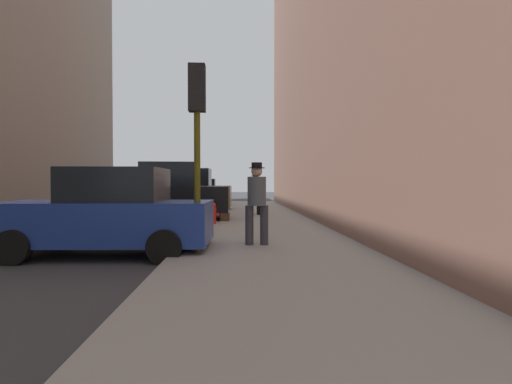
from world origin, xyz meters
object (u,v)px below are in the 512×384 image
parked_bronze_suv (187,192)px  pedestrian_with_fedora (255,192)px  parked_black_suv (167,196)px  duffel_bag (225,217)px  fire_hydrant (213,213)px  pedestrian_with_beanie (257,199)px  parked_dark_green_sedan (199,193)px  traffic_light (197,117)px  parked_blue_sedan (109,214)px

parked_bronze_suv → pedestrian_with_fedora: (3.36, -3.86, 0.10)m
parked_black_suv → duffel_bag: size_ratio=10.61×
parked_black_suv → duffel_bag: 2.38m
parked_black_suv → parked_bronze_suv: (0.00, 5.90, 0.00)m
parked_bronze_suv → fire_hydrant: size_ratio=6.61×
parked_bronze_suv → pedestrian_with_beanie: parked_bronze_suv is taller
fire_hydrant → pedestrian_with_fedora: 4.12m
parked_bronze_suv → duffel_bag: size_ratio=10.58×
parked_black_suv → pedestrian_with_beanie: bearing=-64.2°
parked_bronze_suv → pedestrian_with_beanie: bearing=-76.0°
parked_bronze_suv → pedestrian_with_fedora: 5.12m
pedestrian_with_fedora → parked_dark_green_sedan: bearing=108.8°
parked_bronze_suv → pedestrian_with_beanie: size_ratio=2.62×
parked_dark_green_sedan → traffic_light: bearing=-84.5°
duffel_bag → pedestrian_with_beanie: bearing=-81.3°
parked_bronze_suv → traffic_light: size_ratio=1.29×
parked_blue_sedan → parked_bronze_suv: (-0.00, 12.53, 0.18)m
parked_bronze_suv → parked_dark_green_sedan: 6.01m
parked_blue_sedan → pedestrian_with_beanie: size_ratio=2.39×
parked_dark_green_sedan → pedestrian_with_beanie: 18.46m
parked_black_suv → parked_bronze_suv: same height
parked_dark_green_sedan → duffel_bag: size_ratio=9.61×
parked_black_suv → traffic_light: size_ratio=1.30×
traffic_light → fire_hydrant: bearing=90.5°
parked_blue_sedan → pedestrian_with_fedora: 9.30m
fire_hydrant → pedestrian_with_beanie: bearing=-74.9°
parked_blue_sedan → traffic_light: traffic_light is taller
parked_blue_sedan → parked_bronze_suv: 12.53m
pedestrian_with_fedora → pedestrian_with_beanie: 8.34m
pedestrian_with_fedora → parked_bronze_suv: bearing=131.0°
parked_blue_sedan → duffel_bag: size_ratio=9.66×
pedestrian_with_beanie → parked_black_suv: bearing=115.8°
traffic_light → parked_blue_sedan: bearing=163.5°
parked_dark_green_sedan → fire_hydrant: 13.75m
parked_bronze_suv → pedestrian_with_beanie: (3.04, -12.20, 0.10)m
parked_dark_green_sedan → fire_hydrant: size_ratio=6.01×
pedestrian_with_beanie → traffic_light: bearing=-143.4°
traffic_light → parked_dark_green_sedan: bearing=95.5°
parked_dark_green_sedan → traffic_light: traffic_light is taller
parked_black_suv → pedestrian_with_beanie: parked_black_suv is taller
parked_blue_sedan → traffic_light: (1.85, -0.55, 1.91)m
parked_bronze_suv → duffel_bag: 6.93m
parked_black_suv → traffic_light: 7.61m
parked_bronze_suv → traffic_light: 13.32m
traffic_light → pedestrian_with_fedora: size_ratio=2.03×
parked_blue_sedan → fire_hydrant: (1.80, 4.91, -0.35)m
parked_blue_sedan → parked_dark_green_sedan: size_ratio=1.00×
pedestrian_with_fedora → pedestrian_with_beanie: same height
parked_dark_green_sedan → pedestrian_with_fedora: size_ratio=2.38×
parked_blue_sedan → parked_black_suv: 6.63m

